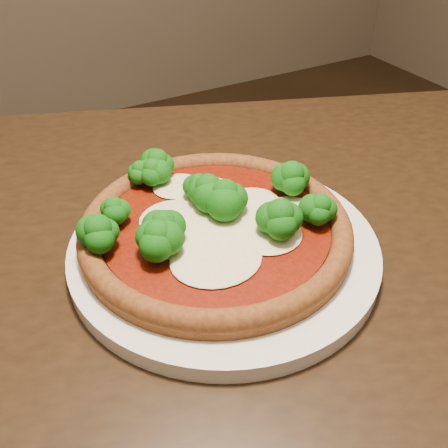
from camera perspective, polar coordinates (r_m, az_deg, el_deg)
dining_table at (r=0.59m, az=-0.95°, el=-10.90°), size 1.52×1.20×0.75m
plate at (r=0.52m, az=0.00°, el=-2.68°), size 0.32×0.32×0.02m
pizza at (r=0.52m, az=-1.31°, el=0.41°), size 0.28×0.28×0.06m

